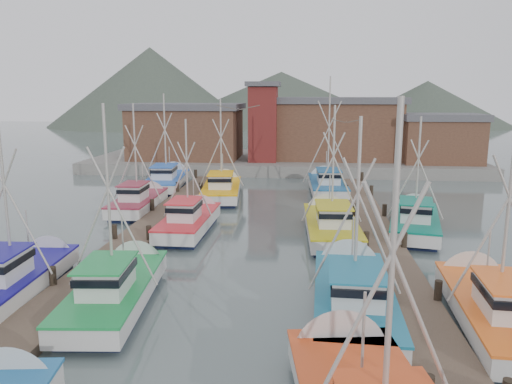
# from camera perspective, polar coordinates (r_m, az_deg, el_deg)

# --- Properties ---
(ground) EXTENTS (260.00, 260.00, 0.00)m
(ground) POSITION_cam_1_polar(r_m,az_deg,el_deg) (23.01, -1.37, -10.37)
(ground) COLOR #4D5C5B
(ground) RESTS_ON ground
(dock_left) EXTENTS (2.30, 46.00, 1.50)m
(dock_left) POSITION_cam_1_polar(r_m,az_deg,el_deg) (28.29, -14.62, -6.14)
(dock_left) COLOR #4D3F30
(dock_left) RESTS_ON ground
(dock_right) EXTENTS (2.30, 46.00, 1.50)m
(dock_right) POSITION_cam_1_polar(r_m,az_deg,el_deg) (26.93, 14.80, -7.02)
(dock_right) COLOR #4D3F30
(dock_right) RESTS_ON ground
(quay) EXTENTS (44.00, 16.00, 1.20)m
(quay) POSITION_cam_1_polar(r_m,az_deg,el_deg) (58.83, 3.09, 3.44)
(quay) COLOR gray
(quay) RESTS_ON ground
(shed_left) EXTENTS (12.72, 8.48, 6.20)m
(shed_left) POSITION_cam_1_polar(r_m,az_deg,el_deg) (58.03, -7.96, 6.96)
(shed_left) COLOR brown
(shed_left) RESTS_ON quay
(shed_center) EXTENTS (14.84, 9.54, 6.90)m
(shed_center) POSITION_cam_1_polar(r_m,az_deg,el_deg) (58.46, 9.06, 7.30)
(shed_center) COLOR brown
(shed_center) RESTS_ON quay
(shed_right) EXTENTS (8.48, 6.36, 5.20)m
(shed_right) POSITION_cam_1_polar(r_m,az_deg,el_deg) (57.25, 20.32, 5.82)
(shed_right) COLOR brown
(shed_right) RESTS_ON quay
(lookout_tower) EXTENTS (3.60, 3.60, 8.50)m
(lookout_tower) POSITION_cam_1_polar(r_m,az_deg,el_deg) (54.52, 0.82, 8.08)
(lookout_tower) COLOR maroon
(lookout_tower) RESTS_ON quay
(distant_hills) EXTENTS (175.00, 140.00, 42.00)m
(distant_hills) POSITION_cam_1_polar(r_m,az_deg,el_deg) (144.90, -0.38, 7.76)
(distant_hills) COLOR #455244
(distant_hills) RESTS_ON ground
(boat_4) EXTENTS (3.51, 8.75, 8.80)m
(boat_4) POSITION_cam_1_polar(r_m,az_deg,el_deg) (21.46, -15.42, -10.45)
(boat_4) COLOR #101735
(boat_4) RESTS_ON ground
(boat_5) EXTENTS (3.48, 9.52, 8.49)m
(boat_5) POSITION_cam_1_polar(r_m,az_deg,el_deg) (20.52, 10.97, -11.27)
(boat_5) COLOR #101735
(boat_5) RESTS_ON ground
(boat_6) EXTENTS (3.45, 8.26, 8.48)m
(boat_6) POSITION_cam_1_polar(r_m,az_deg,el_deg) (24.10, -25.27, -8.73)
(boat_6) COLOR #101735
(boat_6) RESTS_ON ground
(boat_7) EXTENTS (3.56, 8.94, 8.73)m
(boat_7) POSITION_cam_1_polar(r_m,az_deg,el_deg) (20.96, 25.36, -11.69)
(boat_7) COLOR #101735
(boat_7) RESTS_ON ground
(boat_8) EXTENTS (3.09, 8.29, 7.64)m
(boat_8) POSITION_cam_1_polar(r_m,az_deg,el_deg) (31.53, -7.46, -3.21)
(boat_8) COLOR #101735
(boat_8) RESTS_ON ground
(boat_9) EXTENTS (3.52, 9.40, 8.64)m
(boat_9) POSITION_cam_1_polar(r_m,az_deg,el_deg) (30.63, 8.49, -3.66)
(boat_9) COLOR #101735
(boat_9) RESTS_ON ground
(boat_10) EXTENTS (3.44, 8.21, 8.45)m
(boat_10) POSITION_cam_1_polar(r_m,az_deg,el_deg) (37.68, -13.10, -1.04)
(boat_10) COLOR #101735
(boat_10) RESTS_ON ground
(boat_11) EXTENTS (4.33, 9.11, 7.90)m
(boat_11) POSITION_cam_1_polar(r_m,az_deg,el_deg) (32.68, 17.65, -3.14)
(boat_11) COLOR #101735
(boat_11) RESTS_ON ground
(boat_12) EXTENTS (3.78, 9.47, 8.87)m
(boat_12) POSITION_cam_1_polar(r_m,az_deg,el_deg) (41.67, -3.89, 0.37)
(boat_12) COLOR #101735
(boat_12) RESTS_ON ground
(boat_13) EXTENTS (4.23, 9.38, 10.70)m
(boat_13) POSITION_cam_1_polar(r_m,az_deg,el_deg) (43.91, 8.09, 0.84)
(boat_13) COLOR #101735
(boat_13) RESTS_ON ground
(boat_14) EXTENTS (3.87, 9.73, 9.34)m
(boat_14) POSITION_cam_1_polar(r_m,az_deg,el_deg) (46.69, -10.02, 1.39)
(boat_14) COLOR #101735
(boat_14) RESTS_ON ground
(gull_near) EXTENTS (1.55, 0.62, 0.24)m
(gull_near) POSITION_cam_1_polar(r_m,az_deg,el_deg) (17.90, -2.06, 9.55)
(gull_near) COLOR gray
(gull_near) RESTS_ON ground
(gull_far) EXTENTS (1.54, 0.61, 0.24)m
(gull_far) POSITION_cam_1_polar(r_m,az_deg,el_deg) (24.55, 10.31, 7.95)
(gull_far) COLOR gray
(gull_far) RESTS_ON ground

